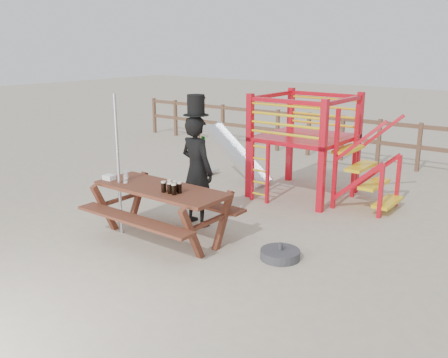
% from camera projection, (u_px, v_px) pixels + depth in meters
% --- Properties ---
extents(ground, '(60.00, 60.00, 0.00)m').
position_uv_depth(ground, '(179.00, 246.00, 7.76)').
color(ground, '#B9AB90').
rests_on(ground, ground).
extents(back_fence, '(15.09, 0.09, 1.20)m').
position_uv_depth(back_fence, '(360.00, 135.00, 12.93)').
color(back_fence, brown).
rests_on(back_fence, ground).
extents(playground_fort, '(4.71, 1.84, 2.10)m').
position_uv_depth(playground_fort, '(301.00, 143.00, 10.14)').
color(playground_fort, red).
rests_on(playground_fort, ground).
extents(picnic_table, '(2.23, 1.54, 0.86)m').
position_uv_depth(picnic_table, '(162.00, 207.00, 7.90)').
color(picnic_table, brown).
rests_on(picnic_table, ground).
extents(man_with_hat, '(0.75, 0.55, 2.24)m').
position_uv_depth(man_with_hat, '(197.00, 168.00, 8.45)').
color(man_with_hat, black).
rests_on(man_with_hat, ground).
extents(metal_pole, '(0.05, 0.05, 2.29)m').
position_uv_depth(metal_pole, '(118.00, 166.00, 8.00)').
color(metal_pole, '#B2B2B7').
rests_on(metal_pole, ground).
extents(parasol_base, '(0.58, 0.58, 0.25)m').
position_uv_depth(parasol_base, '(280.00, 254.00, 7.28)').
color(parasol_base, '#38383D').
rests_on(parasol_base, ground).
extents(paper_bag, '(0.19, 0.15, 0.08)m').
position_uv_depth(paper_bag, '(109.00, 177.00, 8.23)').
color(paper_bag, white).
rests_on(paper_bag, picnic_table).
extents(stout_pints, '(0.29, 0.20, 0.17)m').
position_uv_depth(stout_pints, '(172.00, 187.00, 7.52)').
color(stout_pints, black).
rests_on(stout_pints, picnic_table).
extents(empty_glasses, '(0.26, 0.25, 0.15)m').
position_uv_depth(empty_glasses, '(126.00, 177.00, 8.16)').
color(empty_glasses, silver).
rests_on(empty_glasses, picnic_table).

